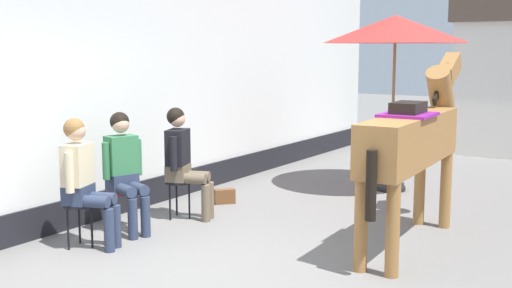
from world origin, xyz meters
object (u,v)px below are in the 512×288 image
Objects in this scene: seated_visitor_middle at (124,166)px; satchel_bag at (225,196)px; seated_visitor_far at (183,157)px; seated_visitor_near at (83,176)px; cafe_parasol at (395,30)px; saddled_horse_center at (414,139)px.

seated_visitor_middle is 4.96× the size of satchel_bag.
seated_visitor_far is (0.18, 0.83, 0.00)m from seated_visitor_middle.
seated_visitor_near is 0.54× the size of cafe_parasol.
seated_visitor_near and seated_visitor_far have the same top height.
saddled_horse_center is (2.87, 2.00, 0.38)m from seated_visitor_near.
seated_visitor_middle is 1.00× the size of seated_visitor_far.
cafe_parasol is at bearing 61.83° from seated_visitor_far.
seated_visitor_middle is 0.46× the size of saddled_horse_center.
seated_visitor_middle is at bearing -114.99° from cafe_parasol.
saddled_horse_center reaches higher than satchel_bag.
cafe_parasol reaches higher than seated_visitor_far.
saddled_horse_center is 10.71× the size of satchel_bag.
seated_visitor_near reaches higher than satchel_bag.
saddled_horse_center is (2.93, 1.33, 0.38)m from seated_visitor_middle.
cafe_parasol reaches higher than seated_visitor_middle.
seated_visitor_near is 3.52m from saddled_horse_center.
seated_visitor_near is at bearing -141.86° from satchel_bag.
seated_visitor_near is 0.46× the size of saddled_horse_center.
cafe_parasol is at bearing 2.53° from satchel_bag.
seated_visitor_far is 3.70m from cafe_parasol.
seated_visitor_near is 4.96× the size of satchel_bag.
cafe_parasol is at bearing 115.52° from saddled_horse_center.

